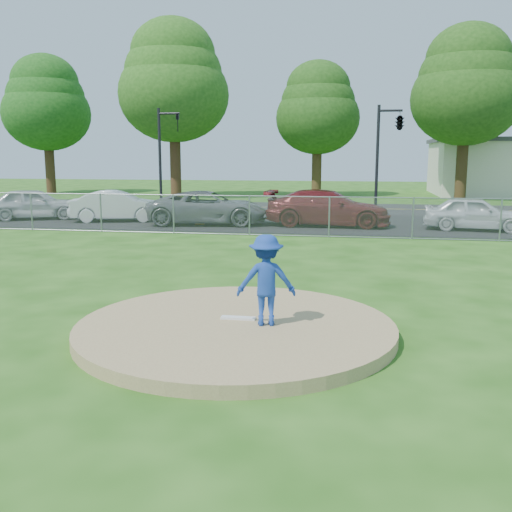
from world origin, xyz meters
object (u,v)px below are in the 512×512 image
(tree_center, at_px, (318,108))
(traffic_cone, at_px, (200,215))
(tree_far_left, at_px, (46,103))
(parked_car_gray, at_px, (208,208))
(tree_right, at_px, (467,85))
(pitcher, at_px, (266,280))
(parked_car_pearl, at_px, (475,213))
(parked_car_silver, at_px, (34,204))
(parked_car_white, at_px, (118,206))
(parked_car_darkred, at_px, (328,208))
(tree_left, at_px, (173,80))
(traffic_signal_left, at_px, (164,149))
(traffic_signal_center, at_px, (397,124))

(tree_center, xyz_separation_m, traffic_cone, (-3.81, -18.88, -6.06))
(tree_far_left, distance_m, parked_car_gray, 25.83)
(traffic_cone, bearing_deg, tree_right, 50.72)
(tree_far_left, relative_size, pitcher, 7.05)
(traffic_cone, relative_size, parked_car_pearl, 0.20)
(tree_right, height_order, pitcher, tree_right)
(parked_car_gray, bearing_deg, parked_car_silver, 78.40)
(parked_car_white, bearing_deg, parked_car_darkred, -106.01)
(tree_far_left, relative_size, parked_car_pearl, 2.69)
(parked_car_gray, bearing_deg, traffic_cone, 87.08)
(traffic_cone, distance_m, parked_car_gray, 0.50)
(tree_center, relative_size, parked_car_darkred, 1.85)
(tree_center, distance_m, parked_car_silver, 22.66)
(pitcher, distance_m, parked_car_silver, 20.84)
(tree_far_left, relative_size, tree_left, 0.86)
(pitcher, relative_size, parked_car_pearl, 0.38)
(traffic_signal_left, bearing_deg, parked_car_darkred, -34.45)
(parked_car_silver, xyz_separation_m, parked_car_gray, (8.68, -0.58, -0.00))
(pitcher, distance_m, parked_car_white, 18.22)
(tree_right, bearing_deg, traffic_cone, -129.28)
(tree_right, relative_size, traffic_signal_center, 2.08)
(tree_left, height_order, parked_car_white, tree_left)
(tree_right, height_order, parked_car_darkred, tree_right)
(tree_right, distance_m, pitcher, 33.79)
(traffic_signal_center, bearing_deg, parked_car_white, -153.45)
(parked_car_silver, xyz_separation_m, parked_car_white, (4.26, -0.14, -0.04))
(pitcher, relative_size, parked_car_gray, 0.29)
(tree_left, distance_m, parked_car_white, 17.28)
(tree_far_left, height_order, parked_car_silver, tree_far_left)
(traffic_signal_center, distance_m, parked_car_pearl, 8.45)
(traffic_signal_left, bearing_deg, traffic_cone, -60.12)
(parked_car_darkred, xyz_separation_m, parked_car_pearl, (5.95, -0.41, -0.09))
(tree_center, bearing_deg, tree_left, -163.30)
(parked_car_gray, relative_size, parked_car_pearl, 1.32)
(traffic_signal_left, relative_size, parked_car_white, 1.32)
(pitcher, height_order, parked_car_white, pitcher)
(tree_right, bearing_deg, parked_car_white, -137.42)
(parked_car_silver, height_order, parked_car_pearl, parked_car_silver)
(tree_left, bearing_deg, parked_car_pearl, -41.99)
(tree_left, xyz_separation_m, parked_car_gray, (6.56, -15.85, -7.50))
(traffic_cone, distance_m, parked_car_darkred, 5.61)
(traffic_cone, distance_m, parked_car_pearl, 11.54)
(tree_center, xyz_separation_m, traffic_signal_center, (4.97, -12.00, -1.86))
(tree_left, height_order, parked_car_darkred, tree_left)
(tree_left, distance_m, tree_center, 10.59)
(pitcher, bearing_deg, parked_car_white, -69.81)
(tree_far_left, relative_size, traffic_signal_left, 1.92)
(traffic_signal_left, distance_m, traffic_signal_center, 12.79)
(tree_center, distance_m, traffic_signal_center, 13.12)
(parked_car_darkred, bearing_deg, parked_car_silver, 90.29)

